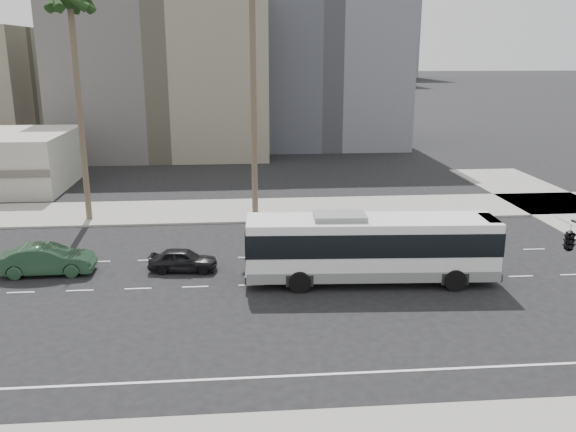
{
  "coord_description": "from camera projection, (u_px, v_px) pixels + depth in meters",
  "views": [
    {
      "loc": [
        -3.64,
        -30.14,
        12.12
      ],
      "look_at": [
        -0.69,
        4.0,
        2.7
      ],
      "focal_mm": 37.51,
      "sensor_mm": 36.0,
      "label": 1
    }
  ],
  "objects": [
    {
      "name": "highrise_far",
      "position": [
        392.0,
        11.0,
        280.09
      ],
      "size": [
        22.0,
        22.0,
        60.0
      ],
      "primitive_type": "cube",
      "color": "#575D64",
      "rests_on": "ground"
    },
    {
      "name": "car_b",
      "position": [
        47.0,
        260.0,
        33.63
      ],
      "size": [
        1.94,
        5.19,
        1.7
      ],
      "primitive_type": "imported",
      "rotation": [
        0.0,
        0.0,
        1.6
      ],
      "color": "#23432B",
      "rests_on": "ground"
    },
    {
      "name": "traffic_signal",
      "position": [
        576.0,
        245.0,
        23.16
      ],
      "size": [
        2.74,
        3.75,
        5.9
      ],
      "rotation": [
        0.0,
        0.0,
        0.28
      ],
      "color": "#262628",
      "rests_on": "ground"
    },
    {
      "name": "city_bus",
      "position": [
        371.0,
        246.0,
        32.24
      ],
      "size": [
        13.49,
        3.72,
        3.84
      ],
      "rotation": [
        0.0,
        0.0,
        -0.06
      ],
      "color": "white",
      "rests_on": "ground"
    },
    {
      "name": "palm_mid",
      "position": [
        70.0,
        6.0,
        40.5
      ],
      "size": [
        5.41,
        5.41,
        16.71
      ],
      "rotation": [
        0.0,
        0.0,
        -0.09
      ],
      "color": "brown",
      "rests_on": "ground"
    },
    {
      "name": "midrise_gray_center",
      "position": [
        322.0,
        44.0,
        79.64
      ],
      "size": [
        20.0,
        20.0,
        26.0
      ],
      "primitive_type": "cube",
      "color": "#4E5058",
      "rests_on": "ground"
    },
    {
      "name": "sidewalk_north",
      "position": [
        284.0,
        209.0,
        47.34
      ],
      "size": [
        120.0,
        7.0,
        0.15
      ],
      "primitive_type": "cube",
      "color": "gray",
      "rests_on": "ground"
    },
    {
      "name": "ground",
      "position": [
        307.0,
        283.0,
        32.47
      ],
      "size": [
        700.0,
        700.0,
        0.0
      ],
      "primitive_type": "plane",
      "color": "black",
      "rests_on": "ground"
    },
    {
      "name": "midrise_beige_west",
      "position": [
        165.0,
        78.0,
        72.32
      ],
      "size": [
        24.0,
        18.0,
        18.0
      ],
      "primitive_type": "cube",
      "color": "#635F59",
      "rests_on": "ground"
    },
    {
      "name": "car_a",
      "position": [
        183.0,
        260.0,
        34.18
      ],
      "size": [
        1.95,
        4.01,
        1.32
      ],
      "primitive_type": "imported",
      "rotation": [
        0.0,
        0.0,
        1.47
      ],
      "color": "black",
      "rests_on": "ground"
    }
  ]
}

